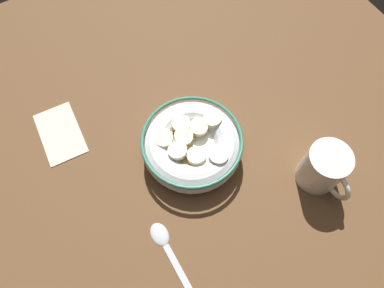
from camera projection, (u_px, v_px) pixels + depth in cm
name	position (u px, v px, depth cm)	size (l,w,h in cm)	color
ground_plane	(192.00, 154.00, 60.83)	(103.79, 103.79, 2.00)	brown
cereal_bowl	(192.00, 145.00, 57.56)	(16.88, 16.88, 5.31)	silver
spoon	(165.00, 244.00, 52.76)	(12.95, 2.73, 0.80)	#B7B7BC
coffee_mug	(324.00, 168.00, 54.20)	(9.37, 6.70, 8.10)	white
folded_napkin	(60.00, 133.00, 61.34)	(11.35, 6.81, 0.30)	beige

